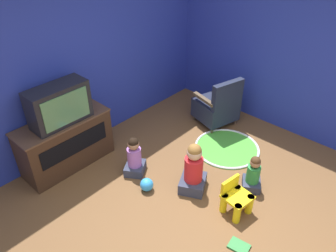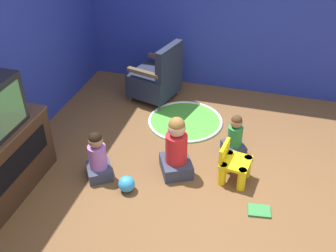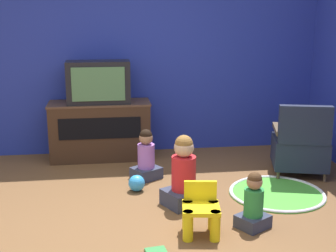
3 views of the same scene
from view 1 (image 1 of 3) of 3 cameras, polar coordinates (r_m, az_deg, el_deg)
ground_plane at (r=4.09m, az=6.65°, el=-16.30°), size 30.00×30.00×0.00m
wall_back at (r=4.73m, az=-18.65°, el=9.31°), size 5.58×0.12×2.59m
wall_right at (r=5.21m, az=27.09°, el=9.61°), size 0.12×5.51×2.59m
tv_cabinet at (r=4.81m, az=-17.39°, el=-2.69°), size 1.29×0.51×0.74m
television at (r=4.44m, az=-18.44°, el=3.53°), size 0.79×0.35×0.53m
black_armchair at (r=5.56m, az=8.60°, el=3.43°), size 0.73×0.72×0.87m
yellow_kid_chair at (r=4.13m, az=11.74°, el=-12.40°), size 0.36×0.34×0.44m
play_mat at (r=5.17m, az=10.22°, el=-3.77°), size 1.01×1.01×0.04m
child_watching_left at (r=4.26m, az=4.45°, el=-7.67°), size 0.47×0.45×0.72m
child_watching_center at (r=4.45m, az=14.58°, el=-8.22°), size 0.35×0.34×0.52m
child_watching_right at (r=4.55m, az=-5.88°, el=-5.53°), size 0.39×0.38×0.58m
toy_ball at (r=4.38m, az=-3.73°, el=-10.15°), size 0.18×0.18×0.18m
book at (r=3.93m, az=12.26°, el=-19.79°), size 0.20×0.24×0.02m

